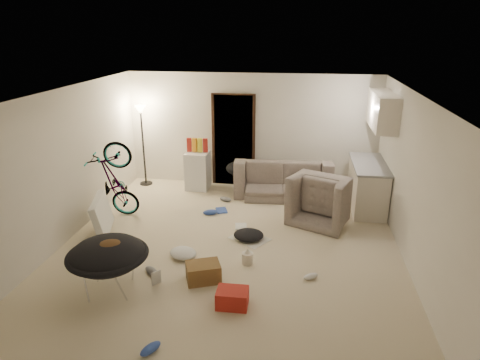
# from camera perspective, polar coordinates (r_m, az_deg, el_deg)

# --- Properties ---
(floor) EXTENTS (5.50, 6.00, 0.02)m
(floor) POSITION_cam_1_polar(r_m,az_deg,el_deg) (7.16, -1.38, -8.84)
(floor) COLOR beige
(floor) RESTS_ON ground
(ceiling) EXTENTS (5.50, 6.00, 0.02)m
(ceiling) POSITION_cam_1_polar(r_m,az_deg,el_deg) (6.35, -1.57, 11.56)
(ceiling) COLOR white
(ceiling) RESTS_ON wall_back
(wall_back) EXTENTS (5.50, 0.02, 2.50)m
(wall_back) POSITION_cam_1_polar(r_m,az_deg,el_deg) (9.51, 1.58, 6.59)
(wall_back) COLOR silver
(wall_back) RESTS_ON floor
(wall_front) EXTENTS (5.50, 0.02, 2.50)m
(wall_front) POSITION_cam_1_polar(r_m,az_deg,el_deg) (3.99, -8.90, -13.30)
(wall_front) COLOR silver
(wall_front) RESTS_ON floor
(wall_left) EXTENTS (0.02, 6.00, 2.50)m
(wall_left) POSITION_cam_1_polar(r_m,az_deg,el_deg) (7.60, -22.47, 1.66)
(wall_left) COLOR silver
(wall_left) RESTS_ON floor
(wall_right) EXTENTS (0.02, 6.00, 2.50)m
(wall_right) POSITION_cam_1_polar(r_m,az_deg,el_deg) (6.78, 22.21, -0.39)
(wall_right) COLOR silver
(wall_right) RESTS_ON floor
(doorway) EXTENTS (0.85, 0.10, 2.04)m
(doorway) POSITION_cam_1_polar(r_m,az_deg,el_deg) (9.58, -0.85, 5.28)
(doorway) COLOR black
(doorway) RESTS_ON floor
(door_trim) EXTENTS (0.97, 0.04, 2.10)m
(door_trim) POSITION_cam_1_polar(r_m,az_deg,el_deg) (9.56, -0.88, 5.23)
(door_trim) COLOR black
(door_trim) RESTS_ON floor
(floor_lamp) EXTENTS (0.28, 0.28, 1.81)m
(floor_lamp) POSITION_cam_1_polar(r_m,az_deg,el_deg) (9.73, -12.96, 6.74)
(floor_lamp) COLOR black
(floor_lamp) RESTS_ON floor
(kitchen_counter) EXTENTS (0.60, 1.50, 0.88)m
(kitchen_counter) POSITION_cam_1_polar(r_m,az_deg,el_deg) (8.82, 16.60, -0.81)
(kitchen_counter) COLOR silver
(kitchen_counter) RESTS_ON floor
(counter_top) EXTENTS (0.64, 1.54, 0.04)m
(counter_top) POSITION_cam_1_polar(r_m,az_deg,el_deg) (8.68, 16.90, 2.03)
(counter_top) COLOR gray
(counter_top) RESTS_ON kitchen_counter
(kitchen_uppers) EXTENTS (0.38, 1.40, 0.65)m
(kitchen_uppers) POSITION_cam_1_polar(r_m,az_deg,el_deg) (8.46, 18.48, 8.77)
(kitchen_uppers) COLOR silver
(kitchen_uppers) RESTS_ON wall_right
(sofa) EXTENTS (2.09, 0.94, 0.60)m
(sofa) POSITION_cam_1_polar(r_m,az_deg,el_deg) (9.19, 5.71, -0.17)
(sofa) COLOR #353D36
(sofa) RESTS_ON floor
(armchair) EXTENTS (1.33, 1.26, 0.68)m
(armchair) POSITION_cam_1_polar(r_m,az_deg,el_deg) (8.13, 11.31, -2.87)
(armchair) COLOR #353D36
(armchair) RESTS_ON floor
(bicycle) EXTENTS (1.58, 0.77, 0.89)m
(bicycle) POSITION_cam_1_polar(r_m,az_deg,el_deg) (8.36, -16.16, -2.18)
(bicycle) COLOR black
(bicycle) RESTS_ON floor
(book_asset) EXTENTS (0.25, 0.25, 0.02)m
(book_asset) POSITION_cam_1_polar(r_m,az_deg,el_deg) (6.27, -11.66, -13.60)
(book_asset) COLOR #A52118
(book_asset) RESTS_ON floor
(mini_fridge) EXTENTS (0.50, 0.50, 0.83)m
(mini_fridge) POSITION_cam_1_polar(r_m,az_deg,el_deg) (9.50, -5.66, 1.26)
(mini_fridge) COLOR white
(mini_fridge) RESTS_ON floor
(snack_box_0) EXTENTS (0.11, 0.09, 0.30)m
(snack_box_0) POSITION_cam_1_polar(r_m,az_deg,el_deg) (9.38, -6.79, 4.69)
(snack_box_0) COLOR #A52118
(snack_box_0) RESTS_ON mini_fridge
(snack_box_1) EXTENTS (0.11, 0.09, 0.30)m
(snack_box_1) POSITION_cam_1_polar(r_m,az_deg,el_deg) (9.35, -6.07, 4.67)
(snack_box_1) COLOR orange
(snack_box_1) RESTS_ON mini_fridge
(snack_box_2) EXTENTS (0.10, 0.08, 0.30)m
(snack_box_2) POSITION_cam_1_polar(r_m,az_deg,el_deg) (9.32, -5.36, 4.65)
(snack_box_2) COLOR yellow
(snack_box_2) RESTS_ON mini_fridge
(snack_box_3) EXTENTS (0.11, 0.08, 0.30)m
(snack_box_3) POSITION_cam_1_polar(r_m,az_deg,el_deg) (9.29, -4.63, 4.62)
(snack_box_3) COLOR #A52118
(snack_box_3) RESTS_ON mini_fridge
(saucer_chair) EXTENTS (1.08, 1.08, 0.77)m
(saucer_chair) POSITION_cam_1_polar(r_m,az_deg,el_deg) (6.08, -17.15, -10.34)
(saucer_chair) COLOR silver
(saucer_chair) RESTS_ON floor
(hoodie) EXTENTS (0.61, 0.57, 0.22)m
(hoodie) POSITION_cam_1_polar(r_m,az_deg,el_deg) (5.93, -17.03, -8.76)
(hoodie) COLOR #482F18
(hoodie) RESTS_ON saucer_chair
(sofa_drape) EXTENTS (0.63, 0.54, 0.28)m
(sofa_drape) POSITION_cam_1_polar(r_m,az_deg,el_deg) (9.20, -0.16, 1.54)
(sofa_drape) COLOR black
(sofa_drape) RESTS_ON sofa
(tv_box) EXTENTS (0.49, 0.97, 0.63)m
(tv_box) POSITION_cam_1_polar(r_m,az_deg,el_deg) (7.87, -17.93, -4.48)
(tv_box) COLOR silver
(tv_box) RESTS_ON floor
(drink_case_a) EXTENTS (0.56, 0.48, 0.27)m
(drink_case_a) POSITION_cam_1_polar(r_m,az_deg,el_deg) (6.22, -4.92, -12.15)
(drink_case_a) COLOR brown
(drink_case_a) RESTS_ON floor
(drink_case_b) EXTENTS (0.41, 0.30, 0.23)m
(drink_case_b) POSITION_cam_1_polar(r_m,az_deg,el_deg) (5.72, -1.03, -15.45)
(drink_case_b) COLOR #A52118
(drink_case_b) RESTS_ON floor
(juicer) EXTENTS (0.18, 0.18, 0.26)m
(juicer) POSITION_cam_1_polar(r_m,az_deg,el_deg) (6.61, 1.00, -10.26)
(juicer) COLOR beige
(juicer) RESTS_ON floor
(newspaper) EXTENTS (0.77, 0.73, 0.01)m
(newspaper) POSITION_cam_1_polar(r_m,az_deg,el_deg) (7.37, 1.30, -7.80)
(newspaper) COLOR silver
(newspaper) RESTS_ON floor
(book_blue) EXTENTS (0.28, 0.32, 0.03)m
(book_blue) POSITION_cam_1_polar(r_m,az_deg,el_deg) (8.43, -2.48, -4.06)
(book_blue) COLOR #304EAE
(book_blue) RESTS_ON floor
(book_white) EXTENTS (0.24, 0.30, 0.02)m
(book_white) POSITION_cam_1_polar(r_m,az_deg,el_deg) (7.77, 0.13, -6.23)
(book_white) COLOR silver
(book_white) RESTS_ON floor
(shoe_0) EXTENTS (0.31, 0.20, 0.11)m
(shoe_0) POSITION_cam_1_polar(r_m,az_deg,el_deg) (8.26, -3.96, -4.31)
(shoe_0) COLOR #304EAE
(shoe_0) RESTS_ON floor
(shoe_1) EXTENTS (0.28, 0.19, 0.10)m
(shoe_1) POSITION_cam_1_polar(r_m,az_deg,el_deg) (8.86, -1.95, -2.58)
(shoe_1) COLOR slate
(shoe_1) RESTS_ON floor
(shoe_2) EXTENTS (0.24, 0.29, 0.10)m
(shoe_2) POSITION_cam_1_polar(r_m,az_deg,el_deg) (5.19, -11.86, -21.14)
(shoe_2) COLOR #304EAE
(shoe_2) RESTS_ON floor
(shoe_3) EXTENTS (0.29, 0.26, 0.10)m
(shoe_3) POSITION_cam_1_polar(r_m,az_deg,el_deg) (6.51, -11.72, -11.77)
(shoe_3) COLOR slate
(shoe_3) RESTS_ON floor
(shoe_4) EXTENTS (0.25, 0.21, 0.09)m
(shoe_4) POSITION_cam_1_polar(r_m,az_deg,el_deg) (6.36, 9.40, -12.55)
(shoe_4) COLOR white
(shoe_4) RESTS_ON floor
(clothes_lump_a) EXTENTS (0.52, 0.44, 0.16)m
(clothes_lump_a) POSITION_cam_1_polar(r_m,az_deg,el_deg) (7.32, 1.16, -7.33)
(clothes_lump_a) COLOR black
(clothes_lump_a) RESTS_ON floor
(clothes_lump_c) EXTENTS (0.56, 0.54, 0.14)m
(clothes_lump_c) POSITION_cam_1_polar(r_m,az_deg,el_deg) (6.86, -7.60, -9.63)
(clothes_lump_c) COLOR silver
(clothes_lump_c) RESTS_ON floor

